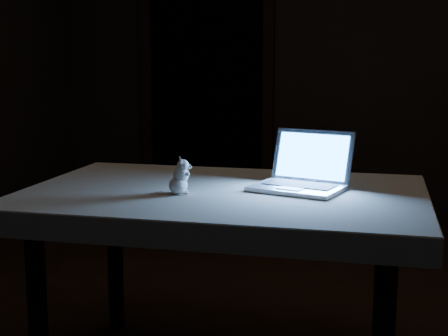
% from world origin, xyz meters
% --- Properties ---
extents(back_wall, '(4.50, 0.04, 2.60)m').
position_xyz_m(back_wall, '(0.00, 2.50, 1.30)').
color(back_wall, black).
rests_on(back_wall, ground).
extents(doorway, '(1.06, 0.36, 2.13)m').
position_xyz_m(doorway, '(-1.10, 2.50, 1.06)').
color(doorway, black).
rests_on(doorway, back_wall).
extents(table, '(1.29, 0.84, 0.68)m').
position_xyz_m(table, '(-0.23, -0.27, 0.34)').
color(table, black).
rests_on(table, floor).
extents(tablecloth, '(1.46, 1.06, 0.08)m').
position_xyz_m(tablecloth, '(-0.33, -0.27, 0.65)').
color(tablecloth, beige).
rests_on(tablecloth, table).
extents(laptop, '(0.35, 0.33, 0.20)m').
position_xyz_m(laptop, '(0.01, -0.22, 0.79)').
color(laptop, silver).
rests_on(laptop, tablecloth).
extents(plush_mouse, '(0.09, 0.09, 0.12)m').
position_xyz_m(plush_mouse, '(-0.36, -0.38, 0.75)').
color(plush_mouse, white).
rests_on(plush_mouse, tablecloth).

